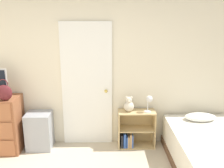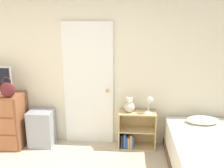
{
  "view_description": "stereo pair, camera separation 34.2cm",
  "coord_description": "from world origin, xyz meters",
  "px_view_note": "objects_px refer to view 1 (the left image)",
  "views": [
    {
      "loc": [
        0.23,
        -1.92,
        2.14
      ],
      "look_at": [
        0.29,
        1.84,
        1.12
      ],
      "focal_mm": 40.0,
      "sensor_mm": 36.0,
      "label": 1
    },
    {
      "loc": [
        0.57,
        -1.91,
        2.14
      ],
      "look_at": [
        0.29,
        1.84,
        1.12
      ],
      "focal_mm": 40.0,
      "sensor_mm": 36.0,
      "label": 2
    }
  ],
  "objects_px": {
    "handbag": "(4,92)",
    "bed": "(216,157)",
    "teddy_bear": "(129,105)",
    "desk_lamp": "(149,101)",
    "storage_bin": "(40,131)",
    "bookshelf": "(133,132)"
  },
  "relations": [
    {
      "from": "storage_bin",
      "to": "bookshelf",
      "type": "xyz_separation_m",
      "value": [
        1.57,
        0.05,
        -0.05
      ]
    },
    {
      "from": "bed",
      "to": "bookshelf",
      "type": "bearing_deg",
      "value": 142.56
    },
    {
      "from": "handbag",
      "to": "desk_lamp",
      "type": "relative_size",
      "value": 1.19
    },
    {
      "from": "storage_bin",
      "to": "teddy_bear",
      "type": "distance_m",
      "value": 1.54
    },
    {
      "from": "handbag",
      "to": "desk_lamp",
      "type": "height_order",
      "value": "handbag"
    },
    {
      "from": "teddy_bear",
      "to": "desk_lamp",
      "type": "relative_size",
      "value": 0.92
    },
    {
      "from": "storage_bin",
      "to": "bed",
      "type": "relative_size",
      "value": 0.32
    },
    {
      "from": "handbag",
      "to": "storage_bin",
      "type": "distance_m",
      "value": 0.87
    },
    {
      "from": "teddy_bear",
      "to": "desk_lamp",
      "type": "height_order",
      "value": "desk_lamp"
    },
    {
      "from": "handbag",
      "to": "bed",
      "type": "height_order",
      "value": "handbag"
    },
    {
      "from": "handbag",
      "to": "bed",
      "type": "relative_size",
      "value": 0.17
    },
    {
      "from": "handbag",
      "to": "bed",
      "type": "distance_m",
      "value": 3.2
    },
    {
      "from": "bed",
      "to": "storage_bin",
      "type": "bearing_deg",
      "value": 163.7
    },
    {
      "from": "storage_bin",
      "to": "bookshelf",
      "type": "relative_size",
      "value": 0.98
    },
    {
      "from": "bookshelf",
      "to": "handbag",
      "type": "bearing_deg",
      "value": -172.8
    },
    {
      "from": "bookshelf",
      "to": "desk_lamp",
      "type": "bearing_deg",
      "value": -11.6
    },
    {
      "from": "storage_bin",
      "to": "handbag",
      "type": "bearing_deg",
      "value": -154.12
    },
    {
      "from": "handbag",
      "to": "bookshelf",
      "type": "xyz_separation_m",
      "value": [
        1.99,
        0.25,
        -0.78
      ]
    },
    {
      "from": "handbag",
      "to": "teddy_bear",
      "type": "relative_size",
      "value": 1.29
    },
    {
      "from": "handbag",
      "to": "bed",
      "type": "bearing_deg",
      "value": -10.48
    },
    {
      "from": "teddy_bear",
      "to": "bed",
      "type": "relative_size",
      "value": 0.13
    },
    {
      "from": "bookshelf",
      "to": "desk_lamp",
      "type": "relative_size",
      "value": 2.23
    }
  ]
}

